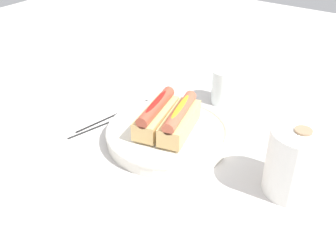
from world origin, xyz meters
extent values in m
plane|color=beige|center=(0.00, 0.00, 0.00)|extent=(2.40, 2.40, 0.00)
cylinder|color=silver|center=(0.00, 0.02, 0.01)|extent=(0.27, 0.27, 0.03)
torus|color=silver|center=(0.00, 0.02, 0.03)|extent=(0.27, 0.27, 0.01)
cube|color=#DBB270|center=(0.01, -0.01, 0.05)|extent=(0.16, 0.08, 0.04)
cylinder|color=#A84733|center=(0.01, -0.01, 0.08)|extent=(0.15, 0.06, 0.03)
ellipsoid|color=red|center=(0.01, -0.01, 0.09)|extent=(0.11, 0.04, 0.01)
cube|color=#DBB270|center=(-0.01, 0.05, 0.05)|extent=(0.16, 0.09, 0.04)
cylinder|color=#BC563D|center=(-0.01, 0.05, 0.08)|extent=(0.15, 0.06, 0.03)
ellipsoid|color=gold|center=(-0.01, 0.05, 0.09)|extent=(0.11, 0.04, 0.01)
cylinder|color=white|center=(-0.23, 0.04, 0.04)|extent=(0.07, 0.07, 0.09)
cylinder|color=silver|center=(-0.23, 0.04, 0.03)|extent=(0.06, 0.06, 0.05)
cylinder|color=white|center=(0.00, 0.30, 0.07)|extent=(0.11, 0.11, 0.13)
cylinder|color=#997A5B|center=(0.00, 0.30, 0.13)|extent=(0.03, 0.03, 0.00)
cylinder|color=black|center=(0.02, -0.14, 0.00)|extent=(0.21, 0.06, 0.01)
cylinder|color=black|center=(-0.01, -0.15, 0.00)|extent=(0.22, 0.05, 0.01)
camera|label=1|loc=(0.59, 0.43, 0.50)|focal=41.63mm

